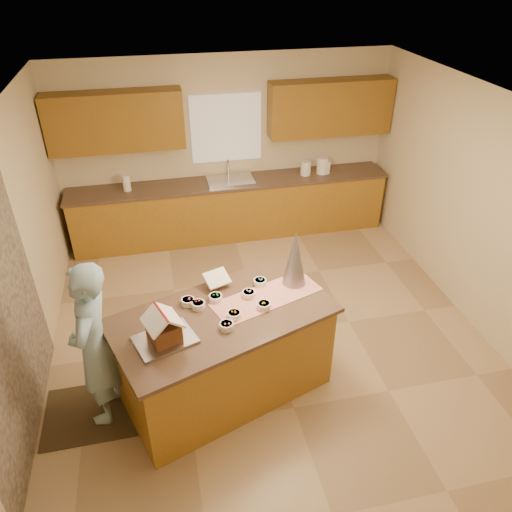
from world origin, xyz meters
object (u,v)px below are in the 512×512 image
(tinsel_tree, at_px, (295,258))
(gingerbread_house, at_px, (163,329))
(boy, at_px, (95,345))
(island_base, at_px, (225,355))

(tinsel_tree, distance_m, gingerbread_house, 1.48)
(boy, xyz_separation_m, gingerbread_house, (0.64, -0.24, 0.28))
(boy, height_order, gingerbread_house, boy)
(island_base, xyz_separation_m, tinsel_tree, (0.79, 0.34, 0.83))
(tinsel_tree, bearing_deg, boy, -169.73)
(boy, distance_m, gingerbread_house, 0.73)
(gingerbread_house, bearing_deg, tinsel_tree, 23.84)
(island_base, distance_m, tinsel_tree, 1.20)
(island_base, xyz_separation_m, boy, (-1.19, -0.02, 0.39))
(tinsel_tree, relative_size, boy, 0.35)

